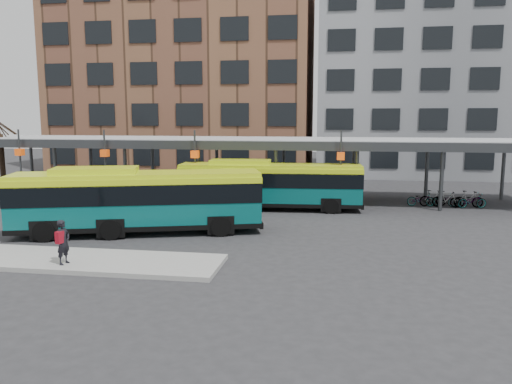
# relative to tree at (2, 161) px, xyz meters

# --- Properties ---
(ground) EXTENTS (120.00, 120.00, 0.00)m
(ground) POSITION_rel_tree_xyz_m (18.00, -12.00, -2.43)
(ground) COLOR #28282B
(ground) RESTS_ON ground
(boarding_island) EXTENTS (14.00, 3.00, 0.18)m
(boarding_island) POSITION_rel_tree_xyz_m (12.50, -15.00, -2.34)
(boarding_island) COLOR gray
(boarding_island) RESTS_ON ground
(canopy) EXTENTS (40.00, 6.53, 4.80)m
(canopy) POSITION_rel_tree_xyz_m (17.94, 0.87, 1.47)
(canopy) COLOR #999B9E
(canopy) RESTS_ON ground
(tree) EXTENTS (1.64, 1.64, 5.60)m
(tree) POSITION_rel_tree_xyz_m (0.00, 0.00, 0.00)
(tree) COLOR black
(tree) RESTS_ON ground
(building_brick) EXTENTS (26.00, 14.00, 22.00)m
(building_brick) POSITION_rel_tree_xyz_m (8.00, 20.00, 8.57)
(building_brick) COLOR brown
(building_brick) RESTS_ON ground
(building_grey) EXTENTS (24.00, 14.00, 20.00)m
(building_grey) POSITION_rel_tree_xyz_m (34.00, 20.00, 7.57)
(building_grey) COLOR slate
(building_grey) RESTS_ON ground
(bus_front) EXTENTS (12.01, 5.77, 3.25)m
(bus_front) POSITION_rel_tree_xyz_m (14.25, -9.90, -0.74)
(bus_front) COLOR #075050
(bus_front) RESTS_ON ground
(bus_rear) EXTENTS (11.11, 3.03, 3.03)m
(bus_rear) POSITION_rel_tree_xyz_m (19.75, -2.60, -0.86)
(bus_rear) COLOR #075050
(bus_rear) RESTS_ON ground
(pedestrian) EXTENTS (0.51, 0.68, 1.68)m
(pedestrian) POSITION_rel_tree_xyz_m (13.72, -15.77, -1.40)
(pedestrian) COLOR black
(pedestrian) RESTS_ON boarding_island
(bike_rack) EXTENTS (4.82, 1.21, 1.07)m
(bike_rack) POSITION_rel_tree_xyz_m (30.75, -0.12, -1.95)
(bike_rack) COLOR slate
(bike_rack) RESTS_ON ground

